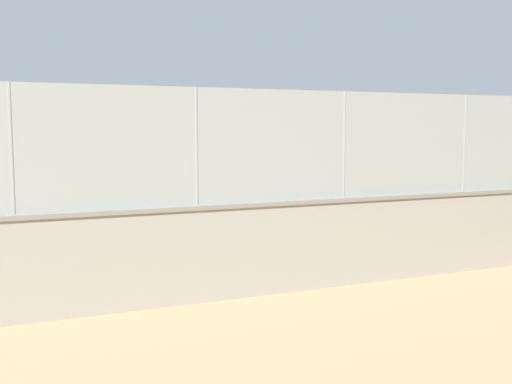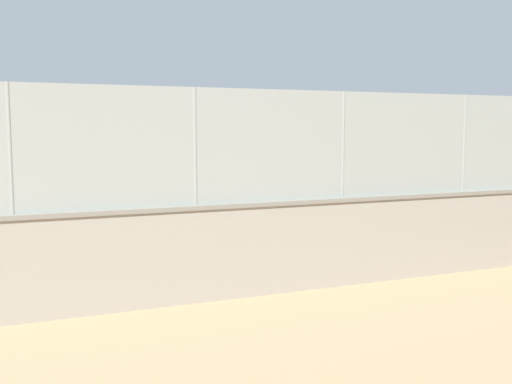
{
  "view_description": "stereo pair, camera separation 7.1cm",
  "coord_description": "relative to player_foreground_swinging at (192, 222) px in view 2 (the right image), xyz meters",
  "views": [
    {
      "loc": [
        8.6,
        21.71,
        3.16
      ],
      "look_at": [
        1.83,
        7.02,
        1.46
      ],
      "focal_mm": 42.16,
      "sensor_mm": 36.0,
      "label": 1
    },
    {
      "loc": [
        8.54,
        21.74,
        3.16
      ],
      "look_at": [
        1.83,
        7.02,
        1.46
      ],
      "focal_mm": 42.16,
      "sensor_mm": 36.0,
      "label": 2
    }
  ],
  "objects": [
    {
      "name": "sports_ball",
      "position": [
        -1.15,
        0.89,
        0.43
      ],
      "size": [
        0.08,
        0.08,
        0.08
      ],
      "primitive_type": "sphere",
      "color": "orange"
    },
    {
      "name": "perimeter_wall",
      "position": [
        -6.6,
        3.66,
        -0.01
      ],
      "size": [
        28.25,
        1.02,
        1.79
      ],
      "color": "gray",
      "rests_on": "ground_plane"
    },
    {
      "name": "ground_plane",
      "position": [
        -3.97,
        -7.99,
        -0.91
      ],
      "size": [
        260.0,
        260.0,
        0.0
      ],
      "primitive_type": "plane",
      "color": "tan"
    },
    {
      "name": "player_at_service_line",
      "position": [
        -0.43,
        -8.06,
        -0.04
      ],
      "size": [
        1.1,
        0.81,
        1.49
      ],
      "color": "#591919",
      "rests_on": "ground_plane"
    },
    {
      "name": "player_foreground_swinging",
      "position": [
        0.0,
        0.0,
        0.0
      ],
      "size": [
        0.7,
        1.19,
        1.55
      ],
      "color": "black",
      "rests_on": "ground_plane"
    },
    {
      "name": "spare_ball_by_wall",
      "position": [
        -3.44,
        2.72,
        -0.86
      ],
      "size": [
        0.09,
        0.09,
        0.09
      ],
      "primitive_type": "sphere",
      "color": "orange",
      "rests_on": "ground_plane"
    },
    {
      "name": "courtside_bench",
      "position": [
        3.55,
        2.33,
        -0.45
      ],
      "size": [
        1.61,
        0.42,
        0.87
      ],
      "color": "gray",
      "rests_on": "ground_plane"
    }
  ]
}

